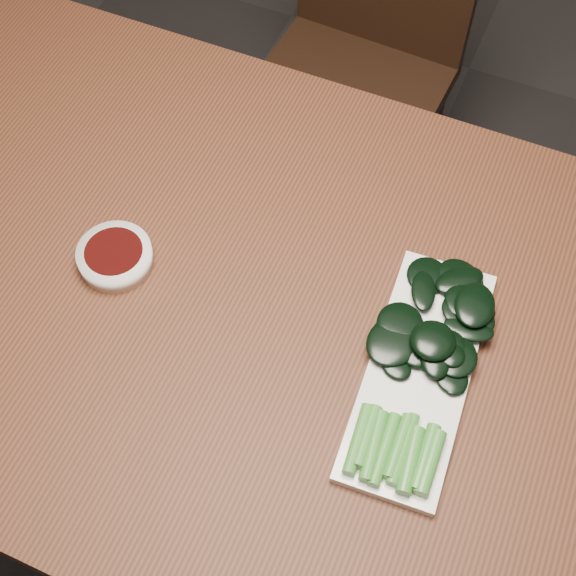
{
  "coord_description": "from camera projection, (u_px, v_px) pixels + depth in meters",
  "views": [
    {
      "loc": [
        0.21,
        -0.46,
        1.64
      ],
      "look_at": [
        -0.0,
        0.03,
        0.76
      ],
      "focal_mm": 50.0,
      "sensor_mm": 36.0,
      "label": 1
    }
  ],
  "objects": [
    {
      "name": "ground",
      "position": [
        284.0,
        487.0,
        1.67
      ],
      "size": [
        6.0,
        6.0,
        0.0
      ],
      "primitive_type": "plane",
      "color": "#282626",
      "rests_on": "ground"
    },
    {
      "name": "serving_plate",
      "position": [
        418.0,
        373.0,
        0.97
      ],
      "size": [
        0.14,
        0.33,
        0.01
      ],
      "rotation": [
        0.0,
        0.0,
        0.06
      ],
      "color": "white",
      "rests_on": "table"
    },
    {
      "name": "gai_lan",
      "position": [
        429.0,
        356.0,
        0.96
      ],
      "size": [
        0.16,
        0.34,
        0.03
      ],
      "color": "#429031",
      "rests_on": "serving_plate"
    },
    {
      "name": "table",
      "position": [
        282.0,
        334.0,
        1.09
      ],
      "size": [
        1.4,
        0.8,
        0.75
      ],
      "color": "#4E2716",
      "rests_on": "ground"
    },
    {
      "name": "chair_far",
      "position": [
        361.0,
        55.0,
        1.64
      ],
      "size": [
        0.39,
        0.39,
        0.89
      ],
      "rotation": [
        0.0,
        0.0,
        -0.05
      ],
      "color": "black",
      "rests_on": "ground"
    },
    {
      "name": "sauce_bowl",
      "position": [
        115.0,
        257.0,
        1.05
      ],
      "size": [
        0.1,
        0.1,
        0.03
      ],
      "color": "white",
      "rests_on": "table"
    }
  ]
}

